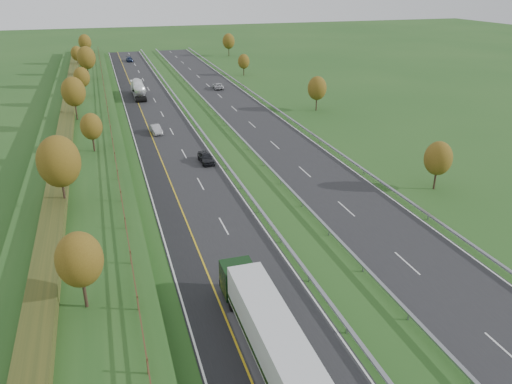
% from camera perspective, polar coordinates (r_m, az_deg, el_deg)
% --- Properties ---
extents(ground, '(400.00, 400.00, 0.00)m').
position_cam_1_polar(ground, '(82.18, -4.52, 6.54)').
color(ground, '#234E1B').
rests_on(ground, ground).
extents(near_carriageway, '(10.50, 200.00, 0.04)m').
position_cam_1_polar(near_carriageway, '(85.64, -10.54, 6.92)').
color(near_carriageway, black).
rests_on(near_carriageway, ground).
extents(far_carriageway, '(10.50, 200.00, 0.04)m').
position_cam_1_polar(far_carriageway, '(88.94, 0.13, 7.93)').
color(far_carriageway, black).
rests_on(far_carriageway, ground).
extents(hard_shoulder, '(3.00, 200.00, 0.04)m').
position_cam_1_polar(hard_shoulder, '(85.32, -13.05, 6.65)').
color(hard_shoulder, black).
rests_on(hard_shoulder, ground).
extents(lane_markings, '(26.75, 200.00, 0.01)m').
position_cam_1_polar(lane_markings, '(86.44, -6.30, 7.35)').
color(lane_markings, silver).
rests_on(lane_markings, near_carriageway).
extents(embankment_left, '(12.00, 200.00, 2.00)m').
position_cam_1_polar(embankment_left, '(84.96, -19.35, 6.55)').
color(embankment_left, '#234E1B').
rests_on(embankment_left, ground).
extents(hedge_left, '(2.20, 180.00, 1.10)m').
position_cam_1_polar(hedge_left, '(84.67, -20.84, 7.38)').
color(hedge_left, '#2D3917').
rests_on(hedge_left, embankment_left).
extents(fence_left, '(0.12, 189.06, 1.20)m').
position_cam_1_polar(fence_left, '(84.03, -16.44, 7.97)').
color(fence_left, '#422B19').
rests_on(fence_left, embankment_left).
extents(median_barrier_near, '(0.32, 200.00, 0.71)m').
position_cam_1_polar(median_barrier_near, '(86.28, -6.79, 7.69)').
color(median_barrier_near, gray).
rests_on(median_barrier_near, ground).
extents(median_barrier_far, '(0.32, 200.00, 0.71)m').
position_cam_1_polar(median_barrier_far, '(87.31, -3.48, 8.00)').
color(median_barrier_far, gray).
rests_on(median_barrier_far, ground).
extents(outer_barrier_far, '(0.32, 200.00, 0.71)m').
position_cam_1_polar(outer_barrier_far, '(90.64, 3.67, 8.57)').
color(outer_barrier_far, gray).
rests_on(outer_barrier_far, ground).
extents(trees_left, '(6.64, 164.30, 7.66)m').
position_cam_1_polar(trees_left, '(80.38, -19.63, 9.58)').
color(trees_left, '#2D2116').
rests_on(trees_left, embankment_left).
extents(trees_far, '(8.45, 118.60, 7.12)m').
position_cam_1_polar(trees_far, '(119.25, 2.07, 13.97)').
color(trees_far, '#2D2116').
rests_on(trees_far, ground).
extents(box_lorry, '(2.58, 16.28, 4.06)m').
position_cam_1_polar(box_lorry, '(34.15, 1.22, -15.35)').
color(box_lorry, black).
rests_on(box_lorry, near_carriageway).
extents(road_tanker, '(2.40, 11.22, 3.46)m').
position_cam_1_polar(road_tanker, '(111.32, -13.30, 11.45)').
color(road_tanker, silver).
rests_on(road_tanker, near_carriageway).
extents(car_dark_near, '(1.89, 4.38, 1.47)m').
position_cam_1_polar(car_dark_near, '(69.32, -5.73, 3.94)').
color(car_dark_near, black).
rests_on(car_dark_near, near_carriageway).
extents(car_silver_mid, '(1.98, 4.31, 1.37)m').
position_cam_1_polar(car_silver_mid, '(84.06, -11.39, 7.05)').
color(car_silver_mid, '#9A9A9E').
rests_on(car_silver_mid, near_carriageway).
extents(car_small_far, '(2.02, 4.54, 1.30)m').
position_cam_1_polar(car_small_far, '(161.45, -14.26, 14.49)').
color(car_small_far, '#131E3C').
rests_on(car_small_far, near_carriageway).
extents(car_oncoming, '(2.61, 4.88, 1.30)m').
position_cam_1_polar(car_oncoming, '(117.44, -4.36, 12.01)').
color(car_oncoming, '#B4B4B9').
rests_on(car_oncoming, far_carriageway).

